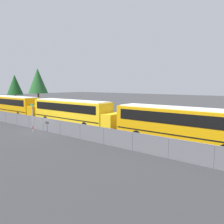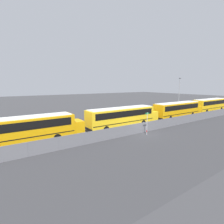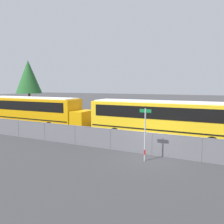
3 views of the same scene
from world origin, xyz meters
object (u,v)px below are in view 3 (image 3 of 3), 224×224
object	(u,v)px
school_bus_1	(32,109)
street_sign	(145,134)
school_bus_2	(166,117)
tree_1	(28,77)

from	to	relation	value
school_bus_1	street_sign	xyz separation A→B (m)	(14.57, -5.48, -0.24)
school_bus_1	school_bus_2	size ratio (longest dim) A/B	1.00
school_bus_1	school_bus_2	xyz separation A→B (m)	(14.71, 0.01, 0.00)
school_bus_2	street_sign	bearing A→B (deg)	-91.41
school_bus_2	street_sign	distance (m)	5.50
school_bus_2	street_sign	xyz separation A→B (m)	(-0.14, -5.49, -0.24)
street_sign	tree_1	size ratio (longest dim) A/B	0.34
school_bus_2	street_sign	world-z (taller)	school_bus_2
school_bus_1	street_sign	bearing A→B (deg)	-20.61
school_bus_1	street_sign	world-z (taller)	school_bus_1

